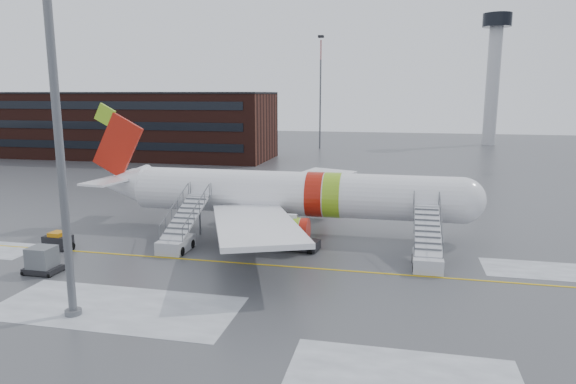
% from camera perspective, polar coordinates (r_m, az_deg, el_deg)
% --- Properties ---
extents(ground, '(260.00, 260.00, 0.00)m').
position_cam_1_polar(ground, '(37.95, -2.77, -7.58)').
color(ground, '#494C4F').
rests_on(ground, ground).
extents(airliner, '(35.03, 32.97, 11.18)m').
position_cam_1_polar(airliner, '(44.67, -0.64, -0.21)').
color(airliner, white).
rests_on(airliner, ground).
extents(airstair_fwd, '(2.05, 7.70, 3.48)m').
position_cam_1_polar(airstair_fwd, '(37.85, 15.22, -6.32)').
color(airstair_fwd, silver).
rests_on(airstair_fwd, ground).
extents(airstair_aft, '(2.05, 7.70, 3.48)m').
position_cam_1_polar(airstair_aft, '(41.30, -11.96, -4.73)').
color(airstair_aft, '#AFB1B7').
rests_on(airstair_aft, ground).
extents(pushback_tug, '(3.07, 2.49, 1.64)m').
position_cam_1_polar(pushback_tug, '(40.18, 1.15, -5.43)').
color(pushback_tug, black).
rests_on(pushback_tug, ground).
extents(uld_container, '(2.25, 1.73, 1.83)m').
position_cam_1_polar(uld_container, '(38.84, -25.63, -6.92)').
color(uld_container, black).
rests_on(uld_container, ground).
extents(baggage_tractor, '(2.70, 1.34, 1.39)m').
position_cam_1_polar(baggage_tractor, '(44.23, -24.19, -5.06)').
color(baggage_tractor, black).
rests_on(baggage_tractor, ground).
extents(light_mast_near, '(1.20, 1.20, 28.03)m').
position_cam_1_polar(light_mast_near, '(29.16, -24.86, 14.62)').
color(light_mast_near, '#595B60').
rests_on(light_mast_near, ground).
extents(terminal_building, '(62.00, 16.11, 12.30)m').
position_cam_1_polar(terminal_building, '(105.12, -19.03, 7.12)').
color(terminal_building, '#3F1E16').
rests_on(terminal_building, ground).
extents(control_tower, '(6.40, 6.40, 30.00)m').
position_cam_1_polar(control_tower, '(131.52, 21.92, 13.06)').
color(control_tower, '#B2B5BA').
rests_on(control_tower, ground).
extents(light_mast_far_n, '(1.20, 1.20, 24.25)m').
position_cam_1_polar(light_mast_far_n, '(114.10, 3.63, 11.78)').
color(light_mast_far_n, '#595B60').
rests_on(light_mast_far_n, ground).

